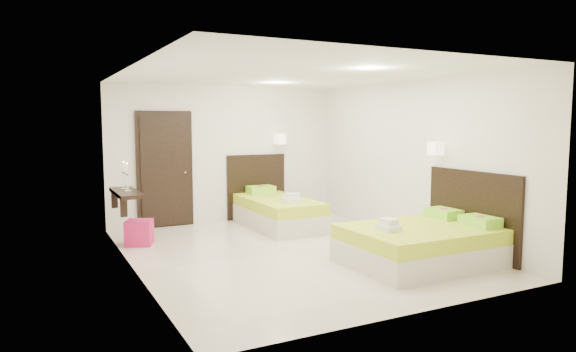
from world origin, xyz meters
name	(u,v)px	position (x,y,z in m)	size (l,w,h in m)	color
floor	(291,252)	(0.00, 0.00, 0.00)	(5.50, 5.50, 0.00)	beige
bed_single	(276,210)	(0.62, 1.81, 0.31)	(1.23, 2.04, 1.68)	beige
bed_double	(425,242)	(1.35, -1.35, 0.29)	(1.96, 1.67, 1.62)	beige
nightstand	(290,208)	(1.33, 2.61, 0.17)	(0.39, 0.35, 0.35)	black
ottoman	(139,233)	(-1.92, 1.47, 0.20)	(0.39, 0.39, 0.39)	#AE174C
door	(165,170)	(-1.20, 2.70, 1.05)	(1.02, 0.15, 2.14)	black
console_shelf	(126,193)	(-2.08, 1.60, 0.82)	(0.35, 1.20, 0.78)	black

